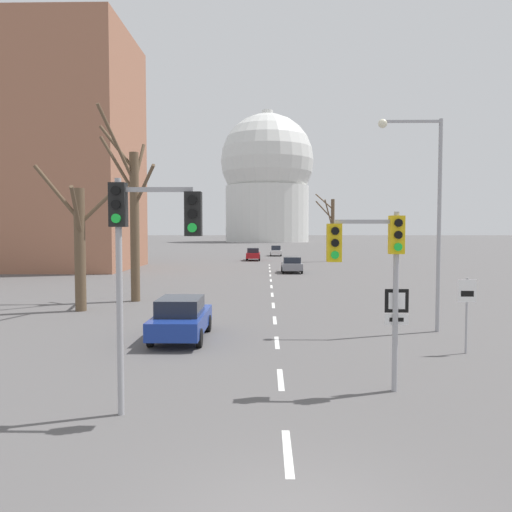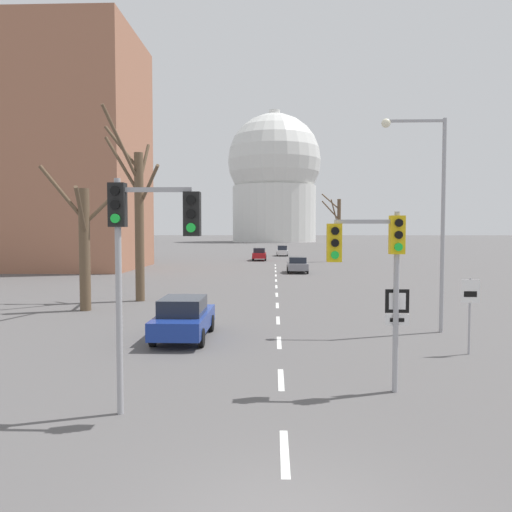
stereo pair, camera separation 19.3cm
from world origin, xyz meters
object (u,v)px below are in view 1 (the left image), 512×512
speed_limit_sign (467,302)px  sedan_near_right (253,254)px  traffic_signal_near_right (374,256)px  route_sign_post (396,320)px  street_lamp_right (428,201)px  traffic_signal_near_left (144,236)px  sedan_near_left (276,251)px  sedan_mid_centre (292,265)px  sedan_far_left (181,318)px

speed_limit_sign → sedan_near_right: bearing=99.4°
traffic_signal_near_right → sedan_near_right: traffic_signal_near_right is taller
sedan_near_right → traffic_signal_near_right: bearing=-85.4°
route_sign_post → street_lamp_right: 8.81m
sedan_near_right → speed_limit_sign: bearing=-80.6°
route_sign_post → sedan_near_right: size_ratio=0.58×
traffic_signal_near_left → sedan_near_left: size_ratio=1.21×
speed_limit_sign → street_lamp_right: bearing=93.0°
speed_limit_sign → sedan_near_right: (-8.38, 50.84, -0.85)m
street_lamp_right → route_sign_post: bearing=-112.8°
sedan_mid_centre → sedan_far_left: bearing=-100.9°
sedan_near_right → sedan_mid_centre: bearing=-77.7°
route_sign_post → sedan_mid_centre: 35.36m
sedan_far_left → route_sign_post: bearing=-42.1°
traffic_signal_near_right → sedan_near_left: size_ratio=1.06×
route_sign_post → sedan_mid_centre: bearing=91.3°
speed_limit_sign → sedan_far_left: bearing=168.5°
sedan_near_left → sedan_far_left: bearing=-94.5°
traffic_signal_near_left → sedan_far_left: 8.35m
route_sign_post → sedan_near_left: bearing=91.5°
sedan_near_left → sedan_near_right: sedan_near_right is taller
route_sign_post → sedan_far_left: route_sign_post is taller
speed_limit_sign → traffic_signal_near_left: bearing=-148.5°
traffic_signal_near_left → sedan_mid_centre: size_ratio=1.36×
street_lamp_right → sedan_near_left: (-4.89, 59.42, -4.44)m
street_lamp_right → sedan_near_left: bearing=94.7°
route_sign_post → speed_limit_sign: route_sign_post is taller
street_lamp_right → sedan_far_left: 10.75m
speed_limit_sign → sedan_far_left: speed_limit_sign is taller
traffic_signal_near_left → sedan_near_left: bearing=86.5°
traffic_signal_near_right → sedan_near_left: 67.03m
traffic_signal_near_right → sedan_near_right: size_ratio=1.00×
traffic_signal_near_right → traffic_signal_near_left: (-5.38, -1.74, 0.52)m
traffic_signal_near_right → speed_limit_sign: (3.94, 3.96, -1.74)m
traffic_signal_near_left → sedan_far_left: (-0.53, 7.71, -3.16)m
route_sign_post → traffic_signal_near_left: bearing=-163.0°
route_sign_post → sedan_near_left: (-1.74, 66.89, -1.01)m
speed_limit_sign → street_lamp_right: street_lamp_right is taller
traffic_signal_near_right → traffic_signal_near_left: bearing=-162.0°
traffic_signal_near_right → sedan_mid_centre: 35.52m
route_sign_post → sedan_far_left: bearing=137.9°
speed_limit_sign → traffic_signal_near_right: bearing=-134.8°
traffic_signal_near_left → street_lamp_right: street_lamp_right is taller
route_sign_post → sedan_far_left: 8.83m
street_lamp_right → sedan_far_left: bearing=-170.7°
traffic_signal_near_right → sedan_near_right: (-4.44, 54.80, -2.58)m
street_lamp_right → sedan_mid_centre: size_ratio=2.21×
speed_limit_sign → sedan_near_left: speed_limit_sign is taller
street_lamp_right → sedan_far_left: street_lamp_right is taller
sedan_near_right → sedan_far_left: 48.86m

